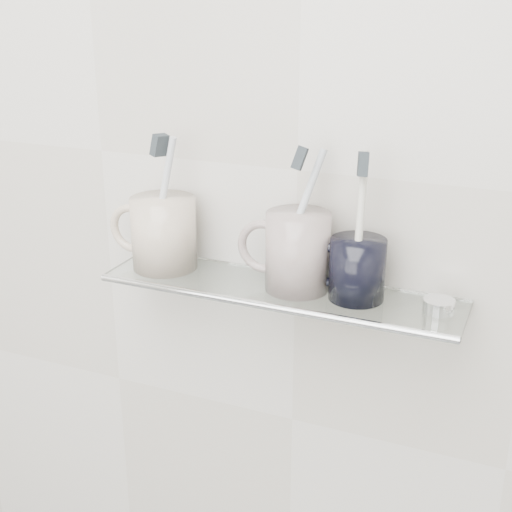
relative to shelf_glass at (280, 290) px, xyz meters
The scene contains 18 objects.
wall_back 0.17m from the shelf_glass, 90.00° to the left, with size 2.50×2.50×0.00m, color beige.
shelf_glass is the anchor object (origin of this frame).
shelf_rail 0.06m from the shelf_glass, 90.00° to the right, with size 0.01×0.01×0.50m, color silver.
bracket_left 0.22m from the shelf_glass, 167.38° to the left, with size 0.02×0.02×0.03m, color silver.
bracket_right 0.22m from the shelf_glass, 12.62° to the left, with size 0.02×0.02×0.03m, color silver.
mug_left 0.19m from the shelf_glass, behind, with size 0.09×0.09×0.11m, color beige.
mug_left_handle 0.24m from the shelf_glass, behind, with size 0.08×0.08×0.01m, color beige.
toothbrush_left 0.21m from the shelf_glass, behind, with size 0.01×0.01×0.19m, color silver.
bristles_left 0.26m from the shelf_glass, behind, with size 0.01×0.02×0.03m, color #272E32.
mug_center 0.06m from the shelf_glass, 12.13° to the left, with size 0.09×0.09×0.11m, color silver.
mug_center_handle 0.06m from the shelf_glass, 169.22° to the left, with size 0.08×0.08×0.01m, color silver.
toothbrush_center 0.11m from the shelf_glass, 12.13° to the left, with size 0.01×0.01×0.19m, color #B0BFC5.
bristles_center 0.19m from the shelf_glass, 12.13° to the left, with size 0.01×0.02×0.03m, color #272E32.
mug_right 0.12m from the shelf_glass, ahead, with size 0.07×0.07×0.08m, color black.
mug_right_handle 0.08m from the shelf_glass, ahead, with size 0.06×0.06×0.01m, color black.
toothbrush_right 0.15m from the shelf_glass, ahead, with size 0.01×0.01×0.19m, color beige.
bristles_right 0.21m from the shelf_glass, ahead, with size 0.01×0.02×0.03m, color #272E32.
chrome_cap 0.21m from the shelf_glass, ahead, with size 0.04×0.04×0.02m, color silver.
Camera 1 is at (0.32, 0.20, 1.49)m, focal length 50.00 mm.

